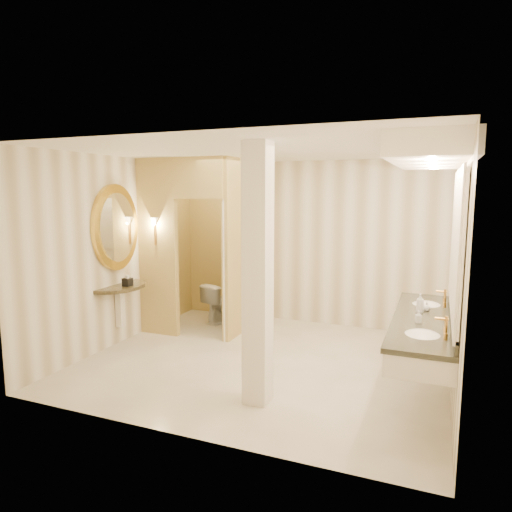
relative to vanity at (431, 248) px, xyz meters
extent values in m
plane|color=white|center=(-1.98, 0.29, -1.63)|extent=(4.50, 4.50, 0.00)
plane|color=white|center=(-1.98, 0.29, 1.07)|extent=(4.50, 4.50, 0.00)
cube|color=white|center=(-1.98, 2.29, -0.28)|extent=(4.50, 0.02, 2.70)
cube|color=white|center=(-1.98, -1.71, -0.28)|extent=(4.50, 0.02, 2.70)
cube|color=white|center=(-4.23, 0.29, -0.28)|extent=(0.02, 4.00, 2.70)
cube|color=white|center=(0.27, 0.29, -0.28)|extent=(0.02, 4.00, 2.70)
cube|color=tan|center=(-2.78, 1.54, -0.28)|extent=(0.10, 1.50, 2.70)
cube|color=tan|center=(-3.90, 0.79, -0.28)|extent=(0.65, 0.10, 2.70)
cube|color=tan|center=(-3.18, 0.79, 0.77)|extent=(0.80, 0.10, 0.60)
cube|color=white|center=(-2.85, 1.18, -0.58)|extent=(0.19, 0.80, 2.10)
cylinder|color=#BC883C|center=(-3.90, 0.72, -0.08)|extent=(0.03, 0.03, 0.30)
cone|color=white|center=(-3.90, 0.72, 0.12)|extent=(0.14, 0.14, 0.14)
cube|color=white|center=(-0.03, 0.00, -0.90)|extent=(0.60, 2.30, 0.24)
cube|color=black|center=(-0.03, 0.00, -0.78)|extent=(0.64, 2.34, 0.05)
cube|color=black|center=(0.25, 0.00, -0.71)|extent=(0.03, 2.30, 0.10)
ellipsoid|color=white|center=(-0.03, -0.62, -0.80)|extent=(0.40, 0.44, 0.15)
cylinder|color=#BC883C|center=(0.17, -0.62, -0.67)|extent=(0.03, 0.03, 0.22)
ellipsoid|color=white|center=(-0.03, 0.62, -0.80)|extent=(0.40, 0.44, 0.15)
cylinder|color=#BC883C|center=(0.17, 0.62, -0.67)|extent=(0.03, 0.03, 0.22)
cube|color=white|center=(0.25, 0.00, 0.07)|extent=(0.03, 2.30, 1.40)
cube|color=white|center=(-0.03, 0.00, 0.96)|extent=(0.75, 2.50, 0.22)
cylinder|color=black|center=(-4.21, 0.18, -0.78)|extent=(0.94, 0.94, 0.05)
cube|color=white|center=(-4.17, 0.18, -1.08)|extent=(0.10, 0.10, 0.60)
cylinder|color=gold|center=(-4.19, 0.18, 0.07)|extent=(0.07, 0.94, 0.94)
cylinder|color=white|center=(-4.15, 0.18, 0.07)|extent=(0.02, 0.75, 0.75)
cube|color=white|center=(-1.63, -0.81, -0.28)|extent=(0.26, 0.26, 2.70)
cube|color=black|center=(-4.00, 0.15, -0.70)|extent=(0.13, 0.13, 0.11)
imported|color=white|center=(-3.31, 1.74, -1.29)|extent=(0.57, 0.74, 0.67)
imported|color=beige|center=(-0.08, -0.23, -0.69)|extent=(0.07, 0.07, 0.12)
imported|color=silver|center=(-0.02, 0.27, -0.70)|extent=(0.10, 0.10, 0.10)
imported|color=#C6B28C|center=(-0.09, 0.16, -0.64)|extent=(0.09, 0.10, 0.22)
camera|label=1|loc=(0.06, -5.06, 0.58)|focal=32.00mm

